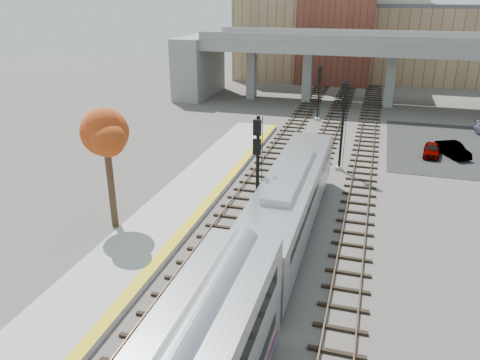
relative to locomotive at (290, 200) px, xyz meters
The scene contains 14 objects.
ground 6.47m from the locomotive, 99.50° to the right, with size 160.00×160.00×0.00m, color #47423D.
platform 10.40m from the locomotive, 144.07° to the right, with size 4.50×60.00×0.35m, color #9E9E99.
yellow_strip 8.93m from the locomotive, 136.73° to the right, with size 0.70×60.00×0.01m, color yellow.
tracks 6.88m from the locomotive, 90.59° to the left, with size 10.70×95.00×0.25m.
overpass 39.38m from the locomotive, 84.26° to the left, with size 54.00×12.00×9.50m.
buildings_far 60.85m from the locomotive, 89.75° to the left, with size 43.00×21.00×20.60m.
parking_lot 25.67m from the locomotive, 59.45° to the left, with size 14.00×18.00×0.04m, color black.
locomotive is the anchor object (origin of this frame).
signal_mast_near 2.61m from the locomotive, behind, with size 0.60×0.64×7.53m.
signal_mast_mid 12.77m from the locomotive, 80.91° to the left, with size 0.60×0.64×7.72m.
signal_mast_far 29.04m from the locomotive, 94.15° to the left, with size 0.60×0.64×6.49m.
tree 12.20m from the locomotive, 168.60° to the right, with size 3.60×3.60×8.94m.
car_a 21.20m from the locomotive, 61.84° to the left, with size 1.43×3.55×1.21m, color #99999E.
car_b 22.57m from the locomotive, 58.20° to the left, with size 1.39×3.99×1.31m, color #99999E.
Camera 1 is at (5.47, -20.35, 14.32)m, focal length 35.00 mm.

